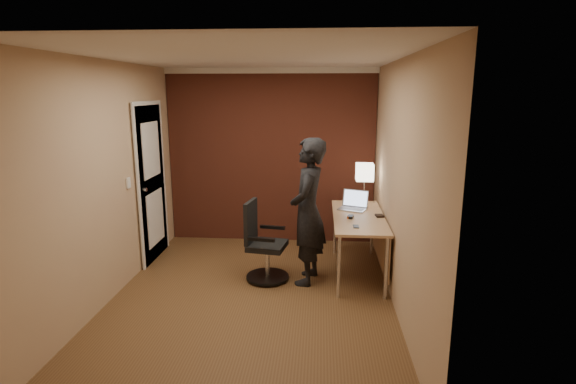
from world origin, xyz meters
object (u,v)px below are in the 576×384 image
Objects in this scene: phone at (356,226)px; person at (308,212)px; wallet at (380,216)px; office_chair at (262,246)px; desk at (364,226)px; desk_lamp at (365,173)px; mouse at (350,217)px; laptop at (354,204)px.

person reaches higher than phone.
wallet is 1.43m from office_chair.
office_chair is at bearing -167.48° from desk.
office_chair is 0.68m from person.
mouse is (-0.22, -0.70, -0.40)m from desk_lamp.
phone is at bearing -125.44° from wallet.
desk_lamp is at bearing 150.23° from person.
phone is at bearing -10.41° from office_chair.
desk is 0.89× the size of person.
mouse is 0.87× the size of phone.
mouse is (-0.18, -0.12, 0.14)m from desk.
desk_lamp is at bearing 79.81° from phone.
office_chair reaches higher than wallet.
laptop is 4.02× the size of mouse.
desk is 3.73× the size of laptop.
phone is at bearing -106.61° from desk.
mouse is at bearing 117.46° from person.
person is at bearing 160.19° from phone.
mouse is (-0.07, -0.44, -0.05)m from laptop.
person is (-0.49, -0.16, 0.10)m from mouse.
phone is at bearing -67.61° from mouse.
wallet is at bearing -9.33° from desk.
mouse is at bearing 96.07° from phone.
desk is 0.26m from mouse.
person reaches higher than laptop.
phone is 0.12× the size of office_chair.
desk is 1.62× the size of office_chair.
office_chair reaches higher than mouse.
desk is 0.76m from person.
desk is at bearing 12.52° from office_chair.
person is at bearing -129.45° from desk_lamp.
desk is 1.24m from office_chair.
desk is at bearing -93.72° from desk_lamp.
office_chair is at bearing -145.46° from desk_lamp.
laptop reaches higher than office_chair.
office_chair is (-1.06, 0.20, -0.33)m from phone.
office_chair is (-1.09, -0.58, -0.38)m from laptop.
desk_lamp is 0.32× the size of person.
laptop is 3.65× the size of wallet.
laptop is (-0.11, 0.32, 0.19)m from desk.
office_chair is at bearing 168.93° from phone.
person is at bearing -157.62° from desk.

